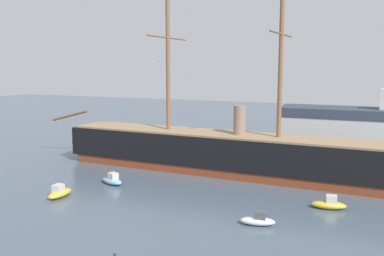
{
  "coord_description": "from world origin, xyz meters",
  "views": [
    {
      "loc": [
        26.42,
        -21.92,
        19.16
      ],
      "look_at": [
        1.5,
        33.76,
        10.21
      ],
      "focal_mm": 39.24,
      "sensor_mm": 36.0,
      "label": 1
    }
  ],
  "objects": [
    {
      "name": "tall_ship",
      "position": [
        0.47,
        48.56,
        3.78
      ],
      "size": [
        73.23,
        15.12,
        35.23
      ],
      "color": "brown",
      "rests_on": "ground"
    },
    {
      "name": "motorboat_mid_left",
      "position": [
        -15.97,
        24.82,
        0.7
      ],
      "size": [
        2.2,
        4.85,
        2.0
      ],
      "color": "gold",
      "rests_on": "ground"
    },
    {
      "name": "motorboat_alongside_stern",
      "position": [
        21.05,
        35.73,
        0.67
      ],
      "size": [
        4.79,
        2.57,
        1.91
      ],
      "color": "gold",
      "rests_on": "ground"
    },
    {
      "name": "seagull_in_flight",
      "position": [
        0.48,
        24.45,
        19.81
      ],
      "size": [
        1.34,
        0.41,
        0.14
      ],
      "color": "silver"
    },
    {
      "name": "motorboat_mid_right",
      "position": [
        13.8,
        26.0,
        0.63
      ],
      "size": [
        4.53,
        2.64,
        1.79
      ],
      "color": "silver",
      "rests_on": "ground"
    },
    {
      "name": "dinghy_distant_centre",
      "position": [
        2.22,
        65.36,
        0.28
      ],
      "size": [
        2.56,
        1.81,
        0.56
      ],
      "color": "silver",
      "rests_on": "ground"
    },
    {
      "name": "motorboat_alongside_bow",
      "position": [
        -12.88,
        33.78,
        0.69
      ],
      "size": [
        5.07,
        3.47,
        1.97
      ],
      "color": "#7FB2D6",
      "rests_on": "ground"
    }
  ]
}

